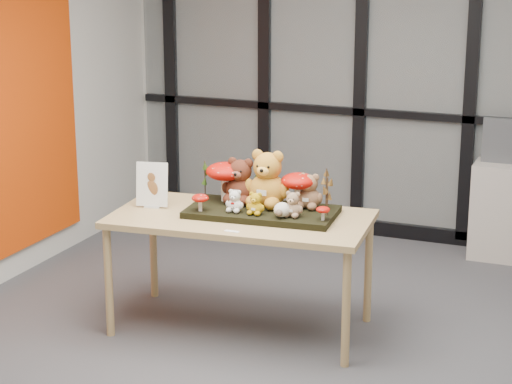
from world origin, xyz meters
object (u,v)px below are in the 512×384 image
at_px(plush_cream_hedgehog, 282,209).
at_px(mushroom_front_right, 323,213).
at_px(sign_holder, 152,187).
at_px(bear_brown_medium, 241,178).
at_px(mushroom_back_left, 225,180).
at_px(display_table, 241,226).
at_px(bear_beige_small, 293,203).
at_px(diorama_tray, 262,212).
at_px(bear_pooh_yellow, 268,175).
at_px(cabinet, 509,212).
at_px(bear_tan_back, 309,189).
at_px(bear_small_yellow, 256,202).
at_px(bear_white_bow, 235,199).
at_px(mushroom_front_left, 200,202).
at_px(mushroom_back_right, 298,189).

height_order(plush_cream_hedgehog, mushroom_front_right, plush_cream_hedgehog).
distance_m(mushroom_front_right, sign_holder, 1.15).
height_order(bear_brown_medium, mushroom_back_left, bear_brown_medium).
distance_m(display_table, bear_beige_small, 0.40).
distance_m(plush_cream_hedgehog, mushroom_back_left, 0.52).
height_order(bear_brown_medium, mushroom_front_right, bear_brown_medium).
bearing_deg(display_table, mushroom_front_right, -6.83).
bearing_deg(diorama_tray, mushroom_front_right, -16.58).
relative_size(display_table, plush_cream_hedgehog, 16.50).
height_order(display_table, bear_pooh_yellow, bear_pooh_yellow).
relative_size(mushroom_back_left, cabinet, 0.36).
bearing_deg(bear_pooh_yellow, sign_holder, -170.15).
bearing_deg(mushroom_back_left, bear_pooh_yellow, -0.52).
xyz_separation_m(bear_tan_back, cabinet, (1.02, 1.84, -0.54)).
distance_m(bear_small_yellow, sign_holder, 0.73).
height_order(mushroom_back_left, sign_holder, mushroom_back_left).
bearing_deg(bear_pooh_yellow, bear_white_bow, -128.32).
distance_m(bear_small_yellow, plush_cream_hedgehog, 0.17).
bearing_deg(mushroom_front_left, cabinet, 53.05).
height_order(mushroom_front_left, mushroom_front_right, mushroom_front_left).
relative_size(bear_small_yellow, bear_beige_small, 0.90).
bearing_deg(bear_beige_small, bear_white_bow, -179.12).
height_order(diorama_tray, mushroom_front_left, mushroom_front_left).
distance_m(bear_brown_medium, mushroom_back_right, 0.38).
bearing_deg(bear_beige_small, mushroom_back_right, 95.84).
xyz_separation_m(bear_white_bow, bear_beige_small, (0.37, 0.04, 0.01)).
height_order(bear_brown_medium, plush_cream_hedgehog, bear_brown_medium).
height_order(bear_tan_back, bear_small_yellow, bear_tan_back).
height_order(diorama_tray, mushroom_front_right, mushroom_front_right).
bearing_deg(bear_brown_medium, mushroom_back_right, -0.62).
bearing_deg(mushroom_front_right, bear_tan_back, 126.71).
bearing_deg(mushroom_front_right, diorama_tray, 168.50).
bearing_deg(bear_brown_medium, sign_holder, -164.78).
xyz_separation_m(plush_cream_hedgehog, mushroom_front_right, (0.25, 0.03, -0.00)).
xyz_separation_m(bear_brown_medium, bear_beige_small, (0.42, -0.17, -0.07)).
xyz_separation_m(display_table, mushroom_back_left, (-0.17, 0.16, 0.24)).
bearing_deg(bear_small_yellow, plush_cream_hedgehog, -4.19).
xyz_separation_m(bear_pooh_yellow, mushroom_front_right, (0.43, -0.17, -0.15)).
bearing_deg(bear_small_yellow, bear_white_bow, 173.54).
height_order(diorama_tray, bear_beige_small, bear_beige_small).
relative_size(diorama_tray, mushroom_front_right, 9.93).
height_order(display_table, bear_small_yellow, bear_small_yellow).
relative_size(display_table, bear_small_yellow, 10.83).
xyz_separation_m(bear_brown_medium, bear_white_bow, (0.05, -0.21, -0.08)).
bearing_deg(diorama_tray, bear_brown_medium, 148.30).
bearing_deg(bear_white_bow, bear_small_yellow, -6.46).
relative_size(mushroom_back_right, sign_holder, 0.82).
xyz_separation_m(plush_cream_hedgehog, sign_holder, (-0.90, 0.02, 0.05)).
distance_m(bear_beige_small, sign_holder, 0.95).
relative_size(bear_brown_medium, bear_beige_small, 1.86).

